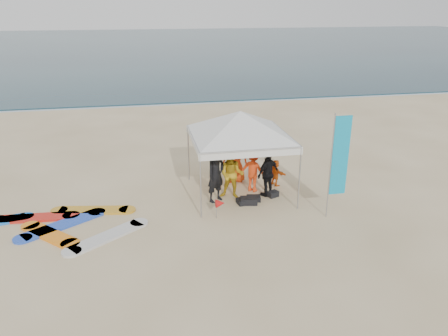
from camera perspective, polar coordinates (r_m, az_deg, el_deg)
ground at (r=12.43m, az=-1.47°, el=-9.67°), size 120.00×120.00×0.00m
ocean at (r=70.86m, az=-10.03°, el=15.51°), size 160.00×84.00×0.08m
shoreline_foam at (r=29.49m, az=-7.54°, el=8.35°), size 160.00×1.20×0.01m
person_black_a at (r=14.48m, az=-1.09°, el=-0.79°), size 0.84×0.79×1.94m
person_yellow at (r=14.75m, az=1.02°, el=-0.86°), size 1.01×0.91×1.71m
person_orange_a at (r=15.35m, az=3.86°, el=-0.26°), size 1.17×1.09×1.58m
person_black_b at (r=15.01m, az=5.75°, el=-0.71°), size 1.03×0.84×1.64m
person_orange_b at (r=16.07m, az=1.47°, el=1.43°), size 0.95×0.62×1.93m
person_seated at (r=16.02m, az=6.74°, el=-0.60°), size 0.59×0.95×0.98m
canopy_tent at (r=14.48m, az=2.15°, el=7.41°), size 4.48×4.48×3.38m
feather_flag at (r=13.52m, az=14.80°, el=1.36°), size 0.56×0.04×3.33m
marker_pennant at (r=13.51m, az=-0.50°, el=-4.65°), size 0.28×0.28×0.64m
gear_pile at (r=14.75m, az=3.75°, el=-4.10°), size 1.58×0.81×0.22m
surfboard_spread at (r=14.23m, az=-21.15°, el=-6.84°), size 5.87×3.15×0.07m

